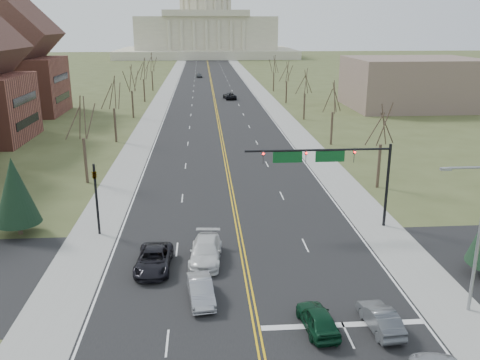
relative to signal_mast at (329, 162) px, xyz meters
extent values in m
plane|color=#424B25|center=(-7.45, -13.50, -5.76)|extent=(600.00, 600.00, 0.00)
cube|color=black|center=(-7.45, 96.50, -5.76)|extent=(20.00, 380.00, 0.01)
cube|color=black|center=(-7.45, -7.50, -5.76)|extent=(120.00, 14.00, 0.01)
cube|color=gray|center=(-19.45, 96.50, -5.75)|extent=(4.00, 380.00, 0.03)
cube|color=gray|center=(4.55, 96.50, -5.75)|extent=(4.00, 380.00, 0.03)
cube|color=gold|center=(-7.45, 96.50, -5.75)|extent=(0.42, 380.00, 0.01)
cube|color=silver|center=(-17.25, 96.50, -5.75)|extent=(0.15, 380.00, 0.01)
cube|color=silver|center=(2.35, 96.50, -5.75)|extent=(0.15, 380.00, 0.01)
cube|color=silver|center=(-2.45, -14.50, -5.75)|extent=(9.50, 0.50, 0.01)
cube|color=beige|center=(-7.45, 236.50, -3.76)|extent=(90.00, 60.00, 4.00)
cube|color=beige|center=(-7.45, 236.50, 6.24)|extent=(70.00, 40.00, 16.00)
cube|color=beige|center=(-7.45, 216.00, 15.74)|extent=(42.00, 3.00, 3.00)
cylinder|color=beige|center=(-7.45, 236.50, 20.24)|extent=(24.00, 24.00, 12.00)
cylinder|color=black|center=(5.05, 0.00, -2.16)|extent=(0.24, 0.24, 7.20)
cylinder|color=black|center=(-0.95, 0.00, 1.04)|extent=(12.00, 0.18, 0.18)
imported|color=black|center=(2.05, 0.00, 0.49)|extent=(0.35, 0.40, 1.10)
sphere|color=#FF0C0C|center=(2.05, -0.15, 0.84)|extent=(0.18, 0.18, 0.18)
imported|color=black|center=(-1.95, 0.00, 0.49)|extent=(0.35, 0.40, 1.10)
sphere|color=#FF0C0C|center=(-1.95, -0.15, 0.84)|extent=(0.18, 0.18, 0.18)
imported|color=black|center=(-5.45, 0.00, 0.49)|extent=(0.35, 0.40, 1.10)
sphere|color=#FF0C0C|center=(-5.45, -0.15, 0.84)|extent=(0.18, 0.18, 0.18)
cube|color=#0C4C1E|center=(0.05, 0.00, 0.49)|extent=(2.40, 0.12, 0.90)
cube|color=#0C4C1E|center=(-3.45, 0.00, 0.49)|extent=(2.40, 0.12, 0.90)
cylinder|color=black|center=(-18.95, 0.00, -2.76)|extent=(0.20, 0.20, 6.00)
imported|color=black|center=(-18.95, 0.00, -0.56)|extent=(0.32, 0.36, 0.99)
cylinder|color=gray|center=(5.55, -13.50, -1.26)|extent=(0.20, 0.20, 9.00)
cylinder|color=gray|center=(4.35, -13.50, 3.24)|extent=(2.40, 0.14, 0.14)
cube|color=gray|center=(3.05, -13.50, 3.19)|extent=(0.60, 0.25, 0.15)
cylinder|color=#382D21|center=(8.05, 10.50, -3.42)|extent=(0.32, 0.32, 4.68)
cylinder|color=#382D21|center=(-22.95, 14.50, -3.29)|extent=(0.32, 0.32, 4.95)
cylinder|color=#382D21|center=(8.05, 30.50, -3.42)|extent=(0.32, 0.32, 4.68)
cylinder|color=#382D21|center=(-22.95, 34.50, -3.29)|extent=(0.32, 0.32, 4.95)
cylinder|color=#382D21|center=(8.05, 50.50, -3.42)|extent=(0.32, 0.32, 4.68)
cylinder|color=#382D21|center=(-22.95, 54.50, -3.29)|extent=(0.32, 0.32, 4.95)
cylinder|color=#382D21|center=(8.05, 70.50, -3.42)|extent=(0.32, 0.32, 4.68)
cylinder|color=#382D21|center=(-22.95, 74.50, -3.29)|extent=(0.32, 0.32, 4.95)
cylinder|color=#382D21|center=(8.05, 90.50, -3.42)|extent=(0.32, 0.32, 4.68)
cylinder|color=#382D21|center=(-22.95, 94.50, -3.29)|extent=(0.32, 0.32, 4.95)
cylinder|color=#382D21|center=(-25.45, 0.50, -5.26)|extent=(0.36, 0.36, 1.00)
cone|color=black|center=(-25.45, 0.50, -2.01)|extent=(3.64, 3.64, 5.50)
cube|color=black|center=(-35.90, 36.50, -2.91)|extent=(0.10, 9.80, 1.20)
cube|color=black|center=(-35.90, 36.50, 0.41)|extent=(0.10, 9.80, 1.20)
cube|color=brown|center=(-45.45, 60.50, -0.51)|extent=(17.00, 14.00, 10.50)
cube|color=#442B22|center=(-45.45, 60.50, 8.99)|extent=(17.00, 14.28, 17.00)
cube|color=black|center=(-36.90, 60.50, -2.61)|extent=(0.10, 9.80, 1.20)
cube|color=black|center=(-36.90, 60.50, 1.06)|extent=(0.10, 9.80, 1.20)
cube|color=#715F50|center=(32.55, 62.50, -0.76)|extent=(25.00, 20.00, 10.00)
imported|color=#0B301C|center=(-4.03, -14.84, -5.06)|extent=(2.06, 4.20, 1.38)
imported|color=#4A4D51|center=(-0.47, -15.03, -5.09)|extent=(1.71, 4.11, 1.32)
imported|color=gray|center=(-10.60, -11.16, -5.07)|extent=(1.91, 4.27, 1.36)
imported|color=black|center=(-13.90, -6.64, -5.03)|extent=(2.57, 5.25, 1.43)
imported|color=silver|center=(-10.24, -5.66, -4.97)|extent=(2.66, 5.57, 1.57)
imported|color=black|center=(-3.93, 77.44, -5.01)|extent=(3.15, 5.62, 1.49)
imported|color=#4F5357|center=(-11.10, 127.18, -5.02)|extent=(2.18, 4.44, 1.46)
camera|label=1|loc=(-10.27, -39.45, 10.85)|focal=38.00mm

